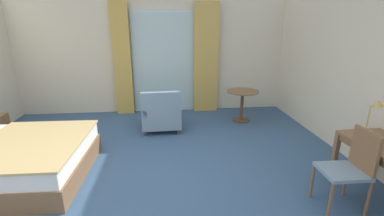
{
  "coord_description": "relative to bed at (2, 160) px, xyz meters",
  "views": [
    {
      "loc": [
        0.23,
        -3.09,
        2.03
      ],
      "look_at": [
        0.64,
        0.68,
        0.83
      ],
      "focal_mm": 24.51,
      "sensor_mm": 36.0,
      "label": 1
    }
  ],
  "objects": [
    {
      "name": "curtain_panel_left",
      "position": [
        1.3,
        2.73,
        0.99
      ],
      "size": [
        0.4,
        0.1,
        2.55
      ],
      "primitive_type": "cube",
      "color": "tan",
      "rests_on": "ground"
    },
    {
      "name": "wall_back",
      "position": [
        2.01,
        2.91,
        1.07
      ],
      "size": [
        6.48,
        0.12,
        2.7
      ],
      "primitive_type": "cube",
      "color": "beige",
      "rests_on": "ground"
    },
    {
      "name": "ground",
      "position": [
        2.01,
        -0.36,
        -0.33
      ],
      "size": [
        6.88,
        7.08,
        0.1
      ],
      "primitive_type": "cube",
      "color": "#38567A"
    },
    {
      "name": "desk_chair",
      "position": [
        4.3,
        -1.05,
        0.24
      ],
      "size": [
        0.48,
        0.43,
        0.94
      ],
      "color": "gray",
      "rests_on": "ground"
    },
    {
      "name": "bed",
      "position": [
        0.0,
        0.0,
        0.0
      ],
      "size": [
        2.19,
        1.73,
        1.04
      ],
      "color": "brown",
      "rests_on": "ground"
    },
    {
      "name": "balcony_glass_door",
      "position": [
        2.27,
        2.83,
        0.91
      ],
      "size": [
        1.51,
        0.02,
        2.37
      ],
      "primitive_type": "cube",
      "color": "silver",
      "rests_on": "ground"
    },
    {
      "name": "desk_lamp",
      "position": [
        4.85,
        -0.6,
        0.74
      ],
      "size": [
        0.22,
        0.16,
        0.44
      ],
      "color": "tan",
      "rests_on": "writing_desk"
    },
    {
      "name": "round_cafe_table",
      "position": [
        3.93,
        1.91,
        0.23
      ],
      "size": [
        0.68,
        0.68,
        0.68
      ],
      "color": "brown",
      "rests_on": "ground"
    },
    {
      "name": "curtain_panel_right",
      "position": [
        3.24,
        2.73,
        0.99
      ],
      "size": [
        0.57,
        0.1,
        2.55
      ],
      "primitive_type": "cube",
      "color": "tan",
      "rests_on": "ground"
    },
    {
      "name": "armchair_by_window",
      "position": [
        2.16,
        1.55,
        0.05
      ],
      "size": [
        0.78,
        0.82,
        0.86
      ],
      "color": "gray",
      "rests_on": "ground"
    }
  ]
}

